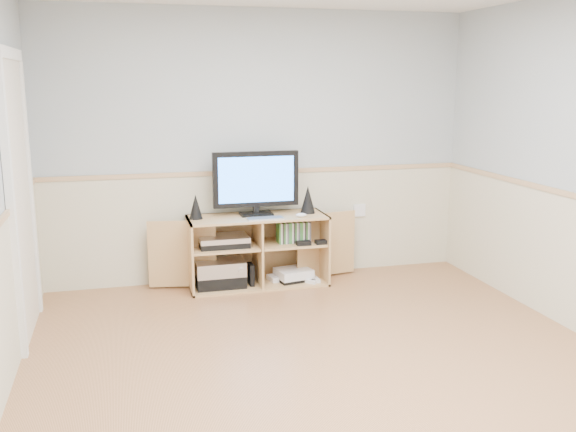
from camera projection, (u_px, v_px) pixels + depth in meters
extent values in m
cube|color=tan|center=(336.00, 378.00, 4.10)|extent=(4.00, 4.50, 0.02)
cube|color=#AEB9BD|center=(259.00, 147.00, 5.98)|extent=(4.00, 0.02, 2.50)
cube|color=beige|center=(260.00, 225.00, 6.12)|extent=(4.00, 0.01, 1.00)
cube|color=tan|center=(260.00, 172.00, 6.00)|extent=(4.00, 0.02, 0.04)
cube|color=silver|center=(20.00, 201.00, 4.63)|extent=(0.03, 0.82, 2.00)
cube|color=tan|center=(258.00, 283.00, 5.96)|extent=(1.26, 0.47, 0.02)
cube|color=tan|center=(257.00, 217.00, 5.82)|extent=(1.26, 0.47, 0.02)
cube|color=tan|center=(190.00, 255.00, 5.74)|extent=(0.02, 0.47, 0.65)
cube|color=tan|center=(322.00, 246.00, 6.04)|extent=(0.02, 0.47, 0.65)
cube|color=tan|center=(253.00, 245.00, 6.10)|extent=(1.26, 0.02, 0.65)
cube|color=tan|center=(258.00, 251.00, 5.89)|extent=(0.02, 0.45, 0.61)
cube|color=tan|center=(224.00, 247.00, 5.80)|extent=(0.60, 0.43, 0.02)
cube|color=tan|center=(291.00, 243.00, 5.96)|extent=(0.60, 0.43, 0.02)
cube|color=tan|center=(182.00, 254.00, 5.78)|extent=(0.60, 0.12, 0.61)
cube|color=tan|center=(326.00, 244.00, 6.12)|extent=(0.60, 0.12, 0.61)
cube|color=black|center=(256.00, 214.00, 5.87)|extent=(0.29, 0.18, 0.02)
cube|color=black|center=(256.00, 210.00, 5.86)|extent=(0.05, 0.04, 0.06)
cube|color=black|center=(256.00, 179.00, 5.80)|extent=(0.79, 0.05, 0.50)
cube|color=blue|center=(256.00, 180.00, 5.77)|extent=(0.69, 0.01, 0.41)
cone|color=black|center=(196.00, 207.00, 5.68)|extent=(0.12, 0.12, 0.22)
cone|color=black|center=(308.00, 199.00, 5.94)|extent=(0.14, 0.14, 0.25)
cube|color=silver|center=(265.00, 218.00, 5.70)|extent=(0.32, 0.13, 0.01)
ellipsoid|color=white|center=(301.00, 215.00, 5.78)|extent=(0.10, 0.07, 0.04)
cube|color=black|center=(220.00, 280.00, 5.85)|extent=(0.44, 0.33, 0.11)
cube|color=silver|center=(220.00, 267.00, 5.83)|extent=(0.44, 0.33, 0.13)
cube|color=black|center=(224.00, 243.00, 5.79)|extent=(0.44, 0.31, 0.05)
cube|color=silver|center=(223.00, 238.00, 5.78)|extent=(0.44, 0.31, 0.05)
cube|color=black|center=(251.00, 274.00, 5.87)|extent=(0.04, 0.14, 0.20)
cube|color=white|center=(280.00, 277.00, 6.03)|extent=(0.24, 0.20, 0.05)
cube|color=black|center=(293.00, 279.00, 6.01)|extent=(0.34, 0.29, 0.03)
cube|color=white|center=(293.00, 273.00, 6.00)|extent=(0.35, 0.32, 0.08)
cube|color=white|center=(316.00, 279.00, 5.99)|extent=(0.04, 0.14, 0.03)
cube|color=white|center=(309.00, 275.00, 6.14)|extent=(0.09, 0.15, 0.03)
cube|color=#3F8C3F|center=(293.00, 232.00, 5.92)|extent=(0.30, 0.14, 0.19)
cube|color=white|center=(359.00, 210.00, 6.34)|extent=(0.12, 0.03, 0.12)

